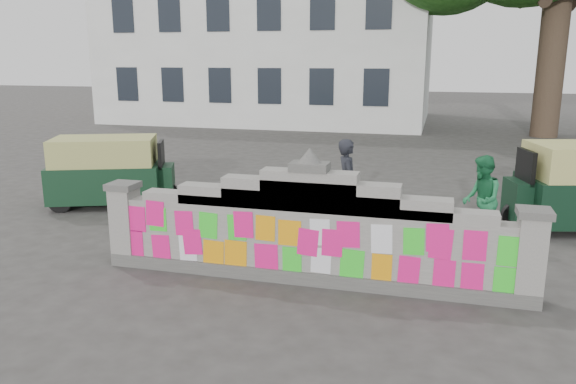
# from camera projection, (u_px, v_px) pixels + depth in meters

# --- Properties ---
(ground) EXTENTS (100.00, 100.00, 0.00)m
(ground) POSITION_uv_depth(u_px,v_px,m) (309.00, 281.00, 8.38)
(ground) COLOR #383533
(ground) RESTS_ON ground
(parapet_wall) EXTENTS (6.48, 0.44, 2.01)m
(parapet_wall) POSITION_uv_depth(u_px,v_px,m) (309.00, 233.00, 8.20)
(parapet_wall) COLOR #4C4C49
(parapet_wall) RESTS_ON ground
(building) EXTENTS (16.00, 10.00, 8.90)m
(building) POSITION_uv_depth(u_px,v_px,m) (275.00, 43.00, 29.86)
(building) COLOR silver
(building) RESTS_ON ground
(cyclist_bike) EXTENTS (1.90, 1.19, 0.94)m
(cyclist_bike) POSITION_uv_depth(u_px,v_px,m) (346.00, 214.00, 10.25)
(cyclist_bike) COLOR black
(cyclist_bike) RESTS_ON ground
(cyclist_rider) EXTENTS (0.56, 0.68, 1.60)m
(cyclist_rider) POSITION_uv_depth(u_px,v_px,m) (347.00, 196.00, 10.17)
(cyclist_rider) COLOR black
(cyclist_rider) RESTS_ON ground
(pedestrian) EXTENTS (0.68, 0.83, 1.59)m
(pedestrian) POSITION_uv_depth(u_px,v_px,m) (481.00, 200.00, 9.95)
(pedestrian) COLOR #207845
(pedestrian) RESTS_ON ground
(rickshaw_left) EXTENTS (2.85, 2.07, 1.53)m
(rickshaw_left) POSITION_uv_depth(u_px,v_px,m) (109.00, 170.00, 12.54)
(rickshaw_left) COLOR black
(rickshaw_left) RESTS_ON ground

